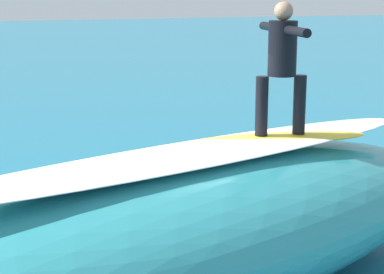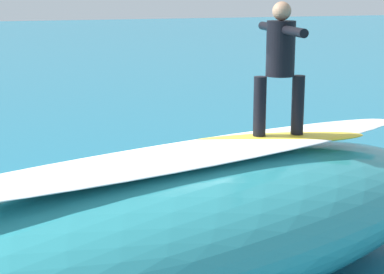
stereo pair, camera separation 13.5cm
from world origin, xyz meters
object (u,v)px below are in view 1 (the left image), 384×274
Objects in this scene: surfboard_riding at (280,138)px; surfer_paddling at (131,176)px; surfer_riding at (282,58)px; surfboard_paddling at (131,184)px.

surfboard_riding is 3.71m from surfer_paddling.
surfer_riding is 4.33m from surfboard_paddling.
surfboard_riding is at bearing -81.85° from surfer_riding.
surfboard_paddling is at bearing -0.00° from surfer_paddling.
surfboard_riding reaches higher than surfer_paddling.
surfer_riding reaches higher than surfboard_riding.
surfboard_riding is 3.89m from surfboard_paddling.
surfboard_paddling is at bearing -67.53° from surfer_riding.
surfboard_riding is at bearing -157.15° from surfer_paddling.
surfer_riding is 0.88× the size of surfer_paddling.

